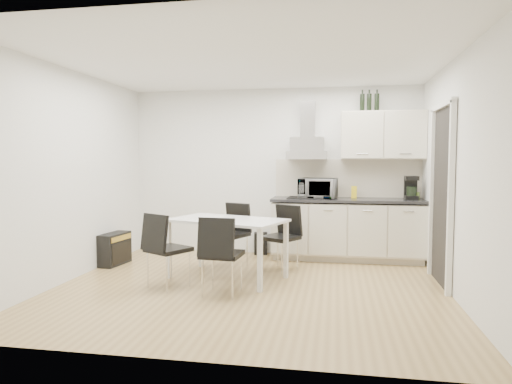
% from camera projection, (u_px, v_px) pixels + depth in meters
% --- Properties ---
extents(ground, '(4.50, 4.50, 0.00)m').
position_uv_depth(ground, '(249.00, 288.00, 5.33)').
color(ground, tan).
rests_on(ground, ground).
extents(wall_back, '(4.50, 0.10, 2.60)m').
position_uv_depth(wall_back, '(273.00, 172.00, 7.20)').
color(wall_back, white).
rests_on(wall_back, ground).
extents(wall_front, '(4.50, 0.10, 2.60)m').
position_uv_depth(wall_front, '(197.00, 186.00, 3.27)').
color(wall_front, white).
rests_on(wall_front, ground).
extents(wall_left, '(0.10, 4.00, 2.60)m').
position_uv_depth(wall_left, '(70.00, 175.00, 5.62)').
color(wall_left, white).
rests_on(wall_left, ground).
extents(wall_right, '(0.10, 4.00, 2.60)m').
position_uv_depth(wall_right, '(457.00, 178.00, 4.85)').
color(wall_right, white).
rests_on(wall_right, ground).
extents(ceiling, '(4.50, 4.50, 0.00)m').
position_uv_depth(ceiling, '(249.00, 61.00, 5.14)').
color(ceiling, white).
rests_on(ceiling, wall_back).
extents(doorway, '(0.08, 1.04, 2.10)m').
position_uv_depth(doorway, '(441.00, 197.00, 5.41)').
color(doorway, white).
rests_on(doorway, ground).
extents(kitchenette, '(2.22, 0.64, 2.52)m').
position_uv_depth(kitchenette, '(350.00, 204.00, 6.77)').
color(kitchenette, beige).
rests_on(kitchenette, ground).
extents(dining_table, '(1.58, 1.20, 0.75)m').
position_uv_depth(dining_table, '(227.00, 225.00, 5.71)').
color(dining_table, white).
rests_on(dining_table, ground).
extents(chair_far_left, '(0.60, 0.64, 0.88)m').
position_uv_depth(chair_far_left, '(230.00, 235.00, 6.35)').
color(chair_far_left, black).
rests_on(chair_far_left, ground).
extents(chair_far_right, '(0.64, 0.66, 0.88)m').
position_uv_depth(chair_far_right, '(280.00, 238.00, 6.10)').
color(chair_far_right, black).
rests_on(chair_far_right, ground).
extents(chair_near_left, '(0.63, 0.65, 0.88)m').
position_uv_depth(chair_near_left, '(169.00, 250.00, 5.30)').
color(chair_near_left, black).
rests_on(chair_near_left, ground).
extents(chair_near_right, '(0.47, 0.53, 0.88)m').
position_uv_depth(chair_near_right, '(222.00, 255.00, 5.02)').
color(chair_near_right, black).
rests_on(chair_near_right, ground).
extents(guitar_amp, '(0.29, 0.56, 0.45)m').
position_uv_depth(guitar_amp, '(114.00, 249.00, 6.49)').
color(guitar_amp, black).
rests_on(guitar_amp, ground).
extents(floor_speaker, '(0.23, 0.21, 0.34)m').
position_uv_depth(floor_speaker, '(261.00, 243.00, 7.21)').
color(floor_speaker, black).
rests_on(floor_speaker, ground).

